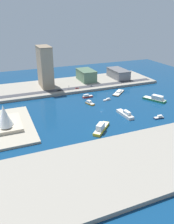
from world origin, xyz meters
TOP-DOWN VIEW (x-y plane):
  - ground_plane at (0.00, 0.00)m, footprint 440.00×440.00m
  - quay_west at (-95.02, 0.00)m, footprint 70.00×240.00m
  - quay_east at (95.02, 0.00)m, footprint 70.00×240.00m
  - peninsula_point at (-3.69, 99.15)m, footprint 80.01×47.85m
  - road_strip at (73.05, 0.00)m, footprint 10.11×228.00m
  - sailboat_small_white at (23.29, -18.54)m, footprint 4.39×11.26m
  - ferry_green_doubledeck at (0.13, -71.48)m, footprint 27.75×19.76m
  - ferry_yellow_fast at (-42.29, 20.83)m, footprint 23.36×23.54m
  - water_taxi_orange at (20.07, 5.42)m, footprint 13.23×8.08m
  - patrol_launch_navy at (-41.42, -43.52)m, footprint 4.57×11.11m
  - ferry_white_commuter at (-23.18, -15.46)m, footprint 26.13×7.32m
  - tugboat_red at (41.50, -0.64)m, footprint 3.79×14.17m
  - barge_flat_brown at (40.80, -44.36)m, footprint 23.49×24.51m
  - apartment_midrise_tan at (96.12, 37.95)m, footprint 32.42×16.30m
  - warehouse_low_gray at (97.05, -75.20)m, footprint 41.43×21.08m
  - terminal_long_green at (102.92, -24.09)m, footprint 35.62×21.20m
  - pickup_red at (69.97, 2.52)m, footprint 2.06×4.34m
  - sedan_silver at (70.82, -18.59)m, footprint 1.99×4.38m
  - suv_black at (69.68, 27.63)m, footprint 1.92×4.34m
  - traffic_light_waterfront at (66.63, 15.10)m, footprint 0.36×0.36m
  - opera_landmark at (-5.33, 99.15)m, footprint 38.01×27.48m

SIDE VIEW (x-z plane):
  - ground_plane at x=0.00m, z-range 0.00..0.00m
  - peninsula_point at x=-3.69m, z-range 0.00..2.00m
  - sailboat_small_white at x=23.29m, z-range -3.87..5.87m
  - barge_flat_brown at x=40.80m, z-range -0.56..2.73m
  - patrol_launch_navy at x=-41.42m, z-range -0.45..2.73m
  - water_taxi_orange at x=20.07m, z-range -0.57..3.45m
  - tugboat_red at x=41.50m, z-range -0.53..3.69m
  - quay_west at x=-95.02m, z-range 0.00..3.25m
  - quay_east at x=95.02m, z-range 0.00..3.25m
  - ferry_white_commuter at x=-23.18m, z-range -1.02..5.18m
  - ferry_yellow_fast at x=-42.29m, z-range -1.15..6.37m
  - ferry_green_doubledeck at x=0.13m, z-range -0.87..6.09m
  - road_strip at x=73.05m, z-range 3.25..3.40m
  - pickup_red at x=69.97m, z-range 3.40..4.87m
  - sedan_silver at x=70.82m, z-range 3.37..4.96m
  - suv_black at x=69.68m, z-range 3.37..5.06m
  - traffic_light_waterfront at x=66.63m, z-range 4.34..10.84m
  - opera_landmark at x=-5.33m, z-range -1.93..21.28m
  - warehouse_low_gray at x=97.05m, z-range 3.28..16.67m
  - terminal_long_green at x=102.92m, z-range 3.28..19.05m
  - apartment_midrise_tan at x=96.12m, z-range 3.28..57.10m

